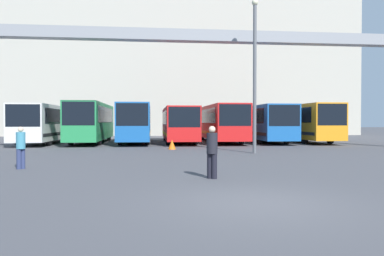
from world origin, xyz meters
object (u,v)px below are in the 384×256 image
object	(u,v)px
bus_slot_5	(261,121)
bus_slot_6	(302,121)
bus_slot_4	(220,121)
pedestrian_near_right	(21,147)
bus_slot_1	(92,120)
pedestrian_mid_left	(212,151)
bus_slot_2	(136,121)
bus_slot_3	(179,123)
bus_slot_0	(45,122)
lamp_post	(255,70)
traffic_cone	(172,144)

from	to	relation	value
bus_slot_5	bus_slot_6	distance (m)	3.68
bus_slot_5	bus_slot_6	size ratio (longest dim) A/B	1.03
bus_slot_4	pedestrian_near_right	size ratio (longest dim) A/B	7.64
bus_slot_1	bus_slot_4	world-z (taller)	bus_slot_1
bus_slot_6	pedestrian_mid_left	distance (m)	23.39
bus_slot_2	pedestrian_mid_left	size ratio (longest dim) A/B	7.20
bus_slot_3	bus_slot_5	world-z (taller)	bus_slot_5
bus_slot_0	bus_slot_4	distance (m)	14.72
pedestrian_mid_left	lamp_post	world-z (taller)	lamp_post
pedestrian_mid_left	bus_slot_1	bearing A→B (deg)	145.13
traffic_cone	bus_slot_6	bearing A→B (deg)	33.22
bus_slot_6	pedestrian_mid_left	world-z (taller)	bus_slot_6
bus_slot_4	pedestrian_near_right	world-z (taller)	bus_slot_4
bus_slot_0	bus_slot_3	distance (m)	11.03
bus_slot_0	bus_slot_1	xyz separation A→B (m)	(3.67, 0.52, 0.12)
bus_slot_6	pedestrian_near_right	xyz separation A→B (m)	(-18.33, -17.23, -1.00)
bus_slot_0	bus_slot_6	xyz separation A→B (m)	(22.05, 0.38, 0.09)
bus_slot_2	bus_slot_3	bearing A→B (deg)	-6.59
bus_slot_4	pedestrian_near_right	bearing A→B (deg)	-121.78
bus_slot_1	pedestrian_near_right	world-z (taller)	bus_slot_1
bus_slot_6	pedestrian_mid_left	size ratio (longest dim) A/B	6.80
bus_slot_0	pedestrian_mid_left	world-z (taller)	bus_slot_0
bus_slot_5	pedestrian_mid_left	world-z (taller)	bus_slot_5
bus_slot_5	lamp_post	bearing A→B (deg)	-108.43
bus_slot_0	traffic_cone	world-z (taller)	bus_slot_0
bus_slot_1	lamp_post	distance (m)	16.07
lamp_post	bus_slot_2	bearing A→B (deg)	121.63
bus_slot_4	bus_slot_5	size ratio (longest dim) A/B	1.06
bus_slot_0	bus_slot_2	world-z (taller)	bus_slot_2
bus_slot_4	traffic_cone	bearing A→B (deg)	-119.22
bus_slot_0	bus_slot_1	bearing A→B (deg)	8.11
pedestrian_near_right	bus_slot_3	bearing A→B (deg)	-158.33
traffic_cone	bus_slot_1	bearing A→B (deg)	128.34
bus_slot_0	pedestrian_near_right	distance (m)	17.28
bus_slot_0	bus_slot_5	distance (m)	18.38
bus_slot_4	bus_slot_0	bearing A→B (deg)	-176.60
bus_slot_4	pedestrian_mid_left	world-z (taller)	bus_slot_4
bus_slot_2	bus_slot_6	distance (m)	14.70
bus_slot_0	bus_slot_3	bearing A→B (deg)	1.54
bus_slot_1	bus_slot_3	distance (m)	7.36
bus_slot_3	bus_slot_4	distance (m)	3.72
bus_slot_3	lamp_post	bearing A→B (deg)	-72.64
bus_slot_2	bus_slot_5	bearing A→B (deg)	-0.98
bus_slot_3	bus_slot_6	distance (m)	11.03
bus_slot_1	traffic_cone	bearing A→B (deg)	-51.66
bus_slot_0	lamp_post	world-z (taller)	lamp_post
bus_slot_2	bus_slot_6	world-z (taller)	bus_slot_6
bus_slot_0	bus_slot_6	world-z (taller)	bus_slot_6
bus_slot_5	bus_slot_2	bearing A→B (deg)	179.02
bus_slot_6	traffic_cone	size ratio (longest dim) A/B	17.74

